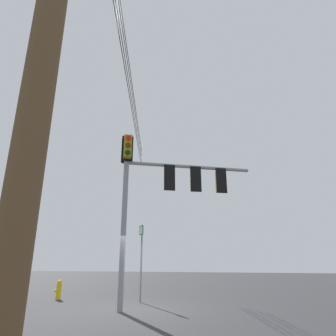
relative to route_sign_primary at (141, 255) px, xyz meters
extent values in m
plane|color=#2D2D30|center=(1.66, 0.36, -1.88)|extent=(60.00, 60.00, 0.00)
cylinder|color=gray|center=(2.26, -0.05, 1.18)|extent=(0.20, 0.20, 6.12)
cylinder|color=gray|center=(1.27, 2.31, 3.42)|extent=(2.11, 4.78, 0.14)
cube|color=olive|center=(1.98, -0.17, 3.97)|extent=(0.39, 0.39, 0.90)
cube|color=black|center=(2.14, -0.10, 3.97)|extent=(0.21, 0.42, 1.04)
cylinder|color=red|center=(1.83, -0.23, 4.27)|extent=(0.10, 0.20, 0.20)
cylinder|color=#3C2703|center=(1.83, -0.23, 3.97)|extent=(0.10, 0.20, 0.20)
cylinder|color=black|center=(1.83, -0.23, 3.67)|extent=(0.10, 0.20, 0.20)
cube|color=olive|center=(2.54, 0.07, 3.97)|extent=(0.39, 0.39, 0.90)
cube|color=black|center=(2.38, 0.00, 3.97)|extent=(0.21, 0.42, 1.04)
cylinder|color=red|center=(2.69, 0.13, 4.27)|extent=(0.10, 0.20, 0.20)
cylinder|color=#3C2703|center=(2.69, 0.13, 3.97)|extent=(0.10, 0.20, 0.20)
cylinder|color=black|center=(2.69, 0.13, 3.67)|extent=(0.10, 0.20, 0.20)
cube|color=olive|center=(1.61, 1.50, 2.87)|extent=(0.39, 0.39, 0.90)
cube|color=black|center=(1.77, 1.57, 2.87)|extent=(0.21, 0.42, 1.04)
cylinder|color=red|center=(1.46, 1.44, 3.17)|extent=(0.11, 0.20, 0.20)
cylinder|color=#3C2703|center=(1.46, 1.44, 2.87)|extent=(0.11, 0.20, 0.20)
cylinder|color=black|center=(1.46, 1.44, 2.57)|extent=(0.11, 0.20, 0.20)
cube|color=olive|center=(1.19, 2.50, 2.87)|extent=(0.39, 0.39, 0.90)
cube|color=black|center=(1.35, 2.56, 2.87)|extent=(0.19, 0.43, 1.04)
cylinder|color=red|center=(1.04, 2.44, 3.17)|extent=(0.10, 0.20, 0.20)
cylinder|color=#3C2703|center=(1.04, 2.44, 2.87)|extent=(0.10, 0.20, 0.20)
cylinder|color=black|center=(1.04, 2.44, 2.57)|extent=(0.10, 0.20, 0.20)
cube|color=olive|center=(0.78, 3.50, 2.87)|extent=(0.39, 0.39, 0.90)
cube|color=black|center=(0.93, 3.56, 2.87)|extent=(0.19, 0.43, 1.04)
cylinder|color=red|center=(0.62, 3.44, 3.17)|extent=(0.10, 0.20, 0.20)
cylinder|color=#3C2703|center=(0.62, 3.44, 2.87)|extent=(0.10, 0.20, 0.20)
cylinder|color=black|center=(0.62, 3.44, 2.57)|extent=(0.10, 0.20, 0.20)
cylinder|color=slate|center=(-0.01, 0.01, -0.31)|extent=(0.07, 0.07, 3.14)
cube|color=#0C7238|center=(0.02, -0.02, 1.02)|extent=(0.25, 0.25, 0.38)
cube|color=white|center=(0.03, -0.03, 1.02)|extent=(0.20, 0.19, 0.32)
cylinder|color=yellow|center=(-0.21, -3.80, -1.55)|extent=(0.22, 0.22, 0.65)
sphere|color=yellow|center=(-0.21, -3.80, -1.17)|extent=(0.20, 0.20, 0.20)
cylinder|color=yellow|center=(-0.15, -3.93, -1.52)|extent=(0.12, 0.13, 0.09)
cylinder|color=black|center=(1.47, -0.23, 6.36)|extent=(17.39, 4.03, 0.25)
cylinder|color=black|center=(1.47, -0.23, 6.70)|extent=(17.39, 4.03, 0.25)
cylinder|color=black|center=(1.47, -0.23, 7.13)|extent=(17.39, 4.03, 0.25)
cylinder|color=black|center=(1.47, -0.23, 7.48)|extent=(17.39, 4.03, 0.25)
camera|label=1|loc=(12.40, 3.53, -0.17)|focal=30.68mm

